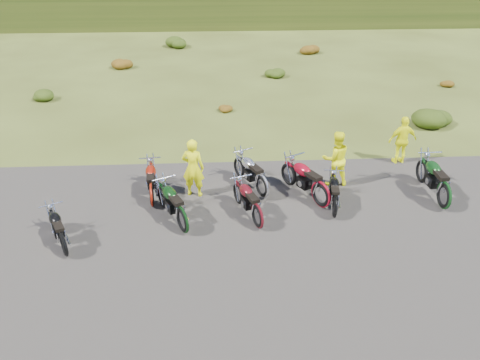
{
  "coord_description": "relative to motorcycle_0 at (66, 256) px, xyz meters",
  "views": [
    {
      "loc": [
        -0.75,
        -10.83,
        7.39
      ],
      "look_at": [
        -0.11,
        1.09,
        0.88
      ],
      "focal_mm": 35.0,
      "sensor_mm": 36.0,
      "label": 1
    }
  ],
  "objects": [
    {
      "name": "motorcycle_2",
      "position": [
        2.92,
        0.88,
        0.0
      ],
      "size": [
        1.61,
        2.27,
        1.14
      ],
      "primitive_type": null,
      "rotation": [
        0.0,
        0.0,
        2.03
      ],
      "color": "black",
      "rests_on": "ground"
    },
    {
      "name": "gravel_pad",
      "position": [
        4.66,
        -0.91,
        0.0
      ],
      "size": [
        20.0,
        12.0,
        0.04
      ],
      "primitive_type": "cube",
      "color": "black",
      "rests_on": "ground"
    },
    {
      "name": "ground",
      "position": [
        4.66,
        1.09,
        0.0
      ],
      "size": [
        300.0,
        300.0,
        0.0
      ],
      "primitive_type": "plane",
      "color": "#373E14",
      "rests_on": "ground"
    },
    {
      "name": "motorcycle_0",
      "position": [
        0.0,
        0.0,
        0.0
      ],
      "size": [
        1.42,
        1.95,
        0.98
      ],
      "primitive_type": null,
      "rotation": [
        0.0,
        0.0,
        2.05
      ],
      "color": "black",
      "rests_on": "ground"
    },
    {
      "name": "shrub_3",
      "position": [
        1.36,
        22.99,
        0.46
      ],
      "size": [
        1.56,
        1.56,
        0.92
      ],
      "primitive_type": "ellipsoid",
      "color": "#1E340D",
      "rests_on": "ground"
    },
    {
      "name": "motorcycle_5",
      "position": [
        7.21,
        1.4,
        0.0
      ],
      "size": [
        0.92,
        1.96,
        0.98
      ],
      "primitive_type": null,
      "rotation": [
        0.0,
        0.0,
        1.41
      ],
      "color": "black",
      "rests_on": "ground"
    },
    {
      "name": "shrub_1",
      "position": [
        -4.44,
        12.39,
        0.31
      ],
      "size": [
        1.03,
        1.03,
        0.61
      ],
      "primitive_type": "ellipsoid",
      "color": "#1E340D",
      "rests_on": "ground"
    },
    {
      "name": "motorcycle_6",
      "position": [
        6.92,
        1.97,
        0.0
      ],
      "size": [
        1.8,
        2.39,
        1.21
      ],
      "primitive_type": null,
      "rotation": [
        0.0,
        0.0,
        2.08
      ],
      "color": "maroon",
      "rests_on": "ground"
    },
    {
      "name": "person_right_b",
      "position": [
        10.31,
        4.75,
        0.85
      ],
      "size": [
        1.04,
        0.53,
        1.7
      ],
      "primitive_type": "imported",
      "rotation": [
        0.0,
        0.0,
        3.26
      ],
      "color": "#E3E70C",
      "rests_on": "ground"
    },
    {
      "name": "shrub_2",
      "position": [
        -1.54,
        17.69,
        0.38
      ],
      "size": [
        1.3,
        1.3,
        0.77
      ],
      "primitive_type": "ellipsoid",
      "color": "#6B340D",
      "rests_on": "ground"
    },
    {
      "name": "shrub_6",
      "position": [
        10.06,
        20.89,
        0.38
      ],
      "size": [
        1.3,
        1.3,
        0.77
      ],
      "primitive_type": "ellipsoid",
      "color": "#6B340D",
      "rests_on": "ground"
    },
    {
      "name": "shrub_4",
      "position": [
        4.26,
        10.29,
        0.23
      ],
      "size": [
        0.77,
        0.77,
        0.45
      ],
      "primitive_type": "ellipsoid",
      "color": "#6B340D",
      "rests_on": "ground"
    },
    {
      "name": "motorcycle_4",
      "position": [
        4.97,
        0.99,
        0.0
      ],
      "size": [
        1.33,
        2.15,
        1.07
      ],
      "primitive_type": null,
      "rotation": [
        0.0,
        0.0,
        1.92
      ],
      "color": "#4D0C13",
      "rests_on": "ground"
    },
    {
      "name": "shrub_8",
      "position": [
        15.86,
        13.49,
        0.23
      ],
      "size": [
        0.77,
        0.77,
        0.45
      ],
      "primitive_type": "ellipsoid",
      "color": "#6B340D",
      "rests_on": "ground"
    },
    {
      "name": "motorcycle_3",
      "position": [
        5.24,
        2.63,
        0.0
      ],
      "size": [
        1.57,
        2.25,
        1.13
      ],
      "primitive_type": null,
      "rotation": [
        0.0,
        0.0,
        2.01
      ],
      "color": "silver",
      "rests_on": "ground"
    },
    {
      "name": "motorcycle_7",
      "position": [
        10.51,
        1.71,
        0.0
      ],
      "size": [
        0.82,
        2.36,
        1.23
      ],
      "primitive_type": null,
      "rotation": [
        0.0,
        0.0,
        1.59
      ],
      "color": "black",
      "rests_on": "ground"
    },
    {
      "name": "person_right_a",
      "position": [
        7.63,
        3.32,
        0.91
      ],
      "size": [
        0.95,
        0.78,
        1.82
      ],
      "primitive_type": "imported",
      "rotation": [
        0.0,
        0.0,
        3.25
      ],
      "color": "#E3E70C",
      "rests_on": "ground"
    },
    {
      "name": "shrub_7",
      "position": [
        12.96,
        8.19,
        0.46
      ],
      "size": [
        1.56,
        1.56,
        0.92
      ],
      "primitive_type": "ellipsoid",
      "color": "#1E340D",
      "rests_on": "ground"
    },
    {
      "name": "person_middle",
      "position": [
        3.17,
        2.86,
        0.93
      ],
      "size": [
        0.76,
        0.59,
        1.87
      ],
      "primitive_type": "imported",
      "rotation": [
        0.0,
        0.0,
        2.92
      ],
      "color": "#E3E70C",
      "rests_on": "ground"
    },
    {
      "name": "shrub_5",
      "position": [
        7.16,
        15.59,
        0.31
      ],
      "size": [
        1.03,
        1.03,
        0.61
      ],
      "primitive_type": "ellipsoid",
      "color": "#1E340D",
      "rests_on": "ground"
    },
    {
      "name": "motorcycle_1",
      "position": [
        1.94,
        2.3,
        0.0
      ],
      "size": [
        0.9,
        2.1,
        1.07
      ],
      "primitive_type": null,
      "rotation": [
        0.0,
        0.0,
        1.68
      ],
      "color": "maroon",
      "rests_on": "ground"
    }
  ]
}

